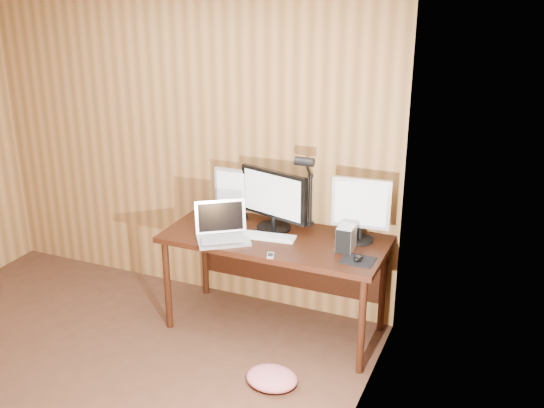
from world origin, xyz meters
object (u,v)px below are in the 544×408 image
Objects in this scene: monitor_right at (361,208)px; monitor_center at (274,199)px; hard_drive at (346,238)px; phone at (270,255)px; mouse at (358,258)px; desk_lamp at (307,181)px; monitor_left at (237,193)px; laptop at (222,230)px; desk at (278,249)px; speaker at (346,235)px; keyboard at (267,236)px.

monitor_center is at bearing 177.10° from monitor_right.
phone is at bearing -146.65° from hard_drive.
desk_lamp is (-0.50, 0.38, 0.35)m from mouse.
monitor_left is 0.87× the size of laptop.
monitor_right is (0.64, 0.04, 0.02)m from monitor_center.
monitor_right is 1.01× the size of laptop.
mouse is 0.72m from desk_lamp.
hard_drive is 0.29× the size of desk_lamp.
phone is at bearing -141.41° from monitor_right.
desk is at bearing -20.40° from monitor_left.
hard_drive is at bearing -15.34° from monitor_left.
monitor_left reaches higher than laptop.
desk is at bearing -176.55° from monitor_right.
monitor_center is 4.60× the size of speaker.
hard_drive is (0.86, 0.15, 0.02)m from laptop.
keyboard is at bearing -178.63° from hard_drive.
monitor_right is at bearing 18.69° from monitor_center.
monitor_right is (0.97, -0.03, 0.04)m from monitor_left.
hard_drive is 0.53m from phone.
desk_lamp is at bearing 159.48° from speaker.
monitor_right is 0.76× the size of desk_lamp.
monitor_left is 4.05× the size of phone.
desk is 3.81× the size of keyboard.
monitor_center is at bearing 13.05° from laptop.
keyboard is 0.56m from speaker.
monitor_center is 1.42× the size of monitor_left.
phone is (0.10, -0.38, 0.13)m from desk.
monitor_center is at bearing 136.48° from desk.
monitor_center is 0.94× the size of desk_lamp.
phone is (0.16, -0.44, -0.23)m from monitor_center.
monitor_left is 0.74m from phone.
monitor_right reaches higher than mouse.
monitor_left is 0.57m from desk_lamp.
mouse is at bearing -46.38° from hard_drive.
phone is at bearing -75.66° from desk.
speaker is (-0.03, 0.12, -0.03)m from hard_drive.
phone is 0.16× the size of desk_lamp.
keyboard is at bearing 97.93° from phone.
keyboard reaches higher than phone.
keyboard is at bearing -108.34° from desk_lamp.
mouse reaches higher than desk.
monitor_left reaches higher than hard_drive.
desk is at bearing -28.04° from monitor_center.
hard_drive reaches higher than keyboard.
monitor_center is 1.35× the size of keyboard.
phone is (0.14, -0.27, -0.00)m from keyboard.
mouse is at bearing -82.15° from monitor_right.
hard_drive is (-0.12, 0.13, 0.07)m from mouse.
phone is (-0.43, -0.29, -0.08)m from hard_drive.
monitor_center is 0.63m from hard_drive.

